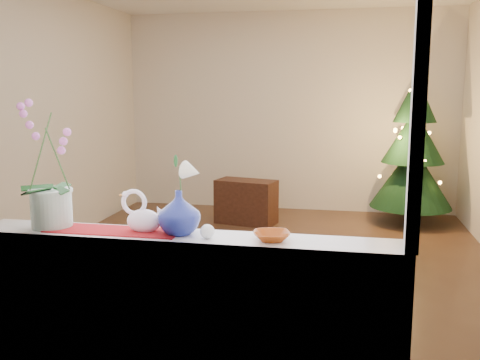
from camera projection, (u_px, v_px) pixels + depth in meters
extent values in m
plane|color=#3D2518|center=(259.00, 264.00, 5.12)|extent=(5.00, 5.00, 0.00)
cube|color=beige|center=(288.00, 112.00, 7.32)|extent=(4.50, 0.10, 2.70)
cube|color=beige|center=(174.00, 152.00, 2.48)|extent=(4.50, 0.10, 2.70)
cube|color=beige|center=(37.00, 120.00, 5.33)|extent=(0.10, 5.00, 2.70)
cube|color=white|center=(180.00, 333.00, 2.67)|extent=(2.20, 0.08, 0.88)
cube|color=white|center=(184.00, 239.00, 2.68)|extent=(2.20, 0.26, 0.04)
cube|color=maroon|center=(113.00, 230.00, 2.75)|extent=(0.70, 0.20, 0.01)
imported|color=navy|center=(179.00, 209.00, 2.67)|extent=(0.26, 0.26, 0.26)
sphere|color=silver|center=(207.00, 231.00, 2.60)|extent=(0.08, 0.08, 0.07)
imported|color=#923C10|center=(272.00, 237.00, 2.57)|extent=(0.18, 0.18, 0.04)
cube|color=black|center=(246.00, 202.00, 6.66)|extent=(0.79, 0.52, 0.55)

